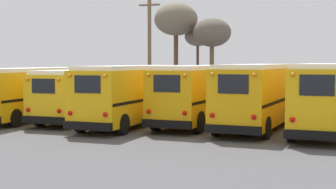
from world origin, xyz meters
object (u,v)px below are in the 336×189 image
Objects in this scene: school_bus_1 at (89,93)px; school_bus_3 at (202,92)px; bare_tree_1 at (212,33)px; school_bus_5 at (327,95)px; school_bus_2 at (134,93)px; utility_pole at (149,46)px; school_bus_0 at (36,91)px; school_bus_4 at (259,94)px; bare_tree_0 at (198,37)px; bare_tree_2 at (176,20)px.

school_bus_3 is (6.56, 0.74, 0.14)m from school_bus_1.
bare_tree_1 is at bearing 85.27° from school_bus_1.
school_bus_5 is 1.49× the size of bare_tree_1.
utility_pole is at bearing 110.37° from school_bus_2.
bare_tree_1 is at bearing 76.12° from school_bus_0.
school_bus_4 is at bearing -12.51° from school_bus_3.
bare_tree_0 reaches higher than school_bus_2.
bare_tree_2 is (-2.03, 19.46, 5.66)m from school_bus_1.
bare_tree_2 reaches higher than school_bus_4.
utility_pole reaches higher than school_bus_2.
bare_tree_2 is (-1.48, -2.02, 1.53)m from bare_tree_0.
school_bus_2 reaches higher than school_bus_1.
school_bus_0 is 3.33m from school_bus_1.
bare_tree_0 is at bearing 82.91° from school_bus_0.
bare_tree_0 is 0.92× the size of bare_tree_1.
utility_pole is 1.34× the size of bare_tree_0.
school_bus_3 is 14.66m from utility_pole.
school_bus_0 is 13.48m from utility_pole.
bare_tree_0 is at bearing 108.91° from school_bus_3.
bare_tree_2 reaches higher than bare_tree_0.
bare_tree_2 is at bearing 121.40° from school_bus_4.
school_bus_5 is at bearing 3.04° from school_bus_4.
school_bus_5 is (6.56, -0.55, 0.05)m from school_bus_3.
school_bus_2 is 6.62m from school_bus_4.
school_bus_2 is 1.06× the size of school_bus_4.
school_bus_1 is at bearing 165.24° from school_bus_2.
school_bus_3 is 3.36m from school_bus_4.
school_bus_1 is at bearing -179.20° from school_bus_5.
school_bus_1 is 0.95× the size of school_bus_3.
school_bus_1 is 1.29× the size of bare_tree_1.
school_bus_0 is 22.56m from bare_tree_0.
school_bus_2 is (6.56, -0.32, 0.08)m from school_bus_0.
bare_tree_0 reaches higher than school_bus_3.
bare_tree_0 is 2.94m from bare_tree_2.
school_bus_5 is 22.58m from bare_tree_1.
bare_tree_1 reaches higher than school_bus_4.
school_bus_0 is at bearing -97.09° from bare_tree_0.
utility_pole is at bearing -87.16° from bare_tree_2.
bare_tree_1 is (4.87, 19.68, 4.29)m from school_bus_0.
school_bus_1 is at bearing -82.34° from utility_pole.
school_bus_3 is at bearing -54.98° from utility_pole.
school_bus_0 is 20.81m from bare_tree_2.
bare_tree_1 is at bearing 121.34° from school_bus_5.
bare_tree_2 reaches higher than school_bus_3.
school_bus_5 is (3.28, 0.17, 0.02)m from school_bus_4.
school_bus_4 is 24.18m from bare_tree_0.
school_bus_2 is 1.40× the size of bare_tree_1.
bare_tree_0 is (-7.11, 20.74, 3.98)m from school_bus_3.
bare_tree_1 is (-8.26, 19.13, 4.17)m from school_bus_4.
school_bus_0 is 1.15× the size of bare_tree_2.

